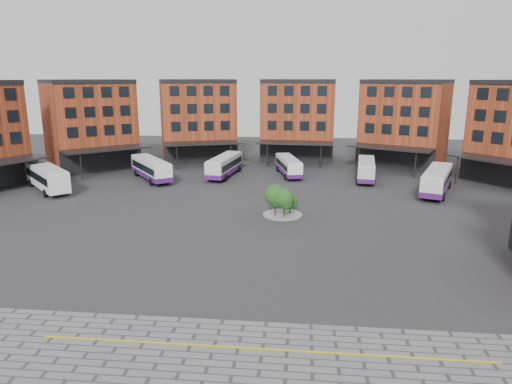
# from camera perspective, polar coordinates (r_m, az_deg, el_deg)

# --- Properties ---
(ground) EXTENTS (160.00, 160.00, 0.00)m
(ground) POSITION_cam_1_polar(r_m,az_deg,el_deg) (39.91, -0.32, -7.87)
(ground) COLOR #28282B
(ground) RESTS_ON ground
(yellow_line) EXTENTS (26.00, 0.15, 0.02)m
(yellow_line) POSITION_cam_1_polar(r_m,az_deg,el_deg) (27.32, 0.81, -19.02)
(yellow_line) COLOR gold
(yellow_line) RESTS_ON paving_zone
(main_building) EXTENTS (94.14, 42.48, 14.60)m
(main_building) POSITION_cam_1_polar(r_m,az_deg,el_deg) (75.93, -0.87, 8.32)
(main_building) COLOR #9C3B22
(main_building) RESTS_ON ground
(tree_island) EXTENTS (4.40, 4.40, 3.64)m
(tree_island) POSITION_cam_1_polar(r_m,az_deg,el_deg) (49.99, 3.20, -0.92)
(tree_island) COLOR gray
(tree_island) RESTS_ON ground
(bus_a) EXTENTS (10.10, 10.23, 3.31)m
(bus_a) POSITION_cam_1_polar(r_m,az_deg,el_deg) (67.81, -24.68, 1.81)
(bus_a) COLOR white
(bus_a) RESTS_ON ground
(bus_b) EXTENTS (8.85, 10.60, 3.18)m
(bus_b) POSITION_cam_1_polar(r_m,az_deg,el_deg) (69.93, -12.99, 2.89)
(bus_b) COLOR white
(bus_b) RESTS_ON ground
(bus_c) EXTENTS (4.17, 11.39, 3.14)m
(bus_c) POSITION_cam_1_polar(r_m,az_deg,el_deg) (70.85, -3.94, 3.34)
(bus_c) COLOR silver
(bus_c) RESTS_ON ground
(bus_d) EXTENTS (4.57, 10.22, 2.80)m
(bus_d) POSITION_cam_1_polar(r_m,az_deg,el_deg) (71.48, 4.08, 3.29)
(bus_d) COLOR white
(bus_d) RESTS_ON ground
(bus_e) EXTENTS (3.70, 10.65, 2.94)m
(bus_e) POSITION_cam_1_polar(r_m,az_deg,el_deg) (70.19, 13.60, 2.79)
(bus_e) COLOR silver
(bus_e) RESTS_ON ground
(bus_f) EXTENTS (6.83, 11.82, 3.29)m
(bus_f) POSITION_cam_1_polar(r_m,az_deg,el_deg) (64.61, 21.67, 1.38)
(bus_f) COLOR silver
(bus_f) RESTS_ON ground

